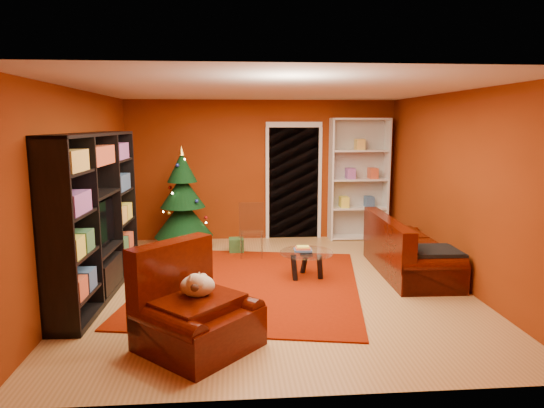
{
  "coord_description": "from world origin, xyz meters",
  "views": [
    {
      "loc": [
        -0.54,
        -6.3,
        2.17
      ],
      "look_at": [
        0.0,
        0.4,
        1.05
      ],
      "focal_mm": 32.0,
      "sensor_mm": 36.0,
      "label": 1
    }
  ],
  "objects": [
    {
      "name": "ceiling",
      "position": [
        0.0,
        0.0,
        2.62
      ],
      "size": [
        5.0,
        5.5,
        0.05
      ],
      "primitive_type": "cube",
      "color": "silver",
      "rests_on": "wall_back"
    },
    {
      "name": "rug",
      "position": [
        -0.32,
        0.02,
        0.01
      ],
      "size": [
        3.41,
        3.79,
        0.02
      ],
      "primitive_type": "cube",
      "rotation": [
        0.0,
        0.0,
        -0.18
      ],
      "color": "#771701",
      "rests_on": "floor"
    },
    {
      "name": "gift_box_green",
      "position": [
        -0.5,
        1.73,
        0.12
      ],
      "size": [
        0.25,
        0.25,
        0.25
      ],
      "primitive_type": "cube",
      "rotation": [
        0.0,
        0.0,
        0.03
      ],
      "color": "#265325",
      "rests_on": "floor"
    },
    {
      "name": "floor",
      "position": [
        0.0,
        0.0,
        -0.03
      ],
      "size": [
        5.0,
        5.5,
        0.05
      ],
      "primitive_type": "cube",
      "color": "#AA7A42",
      "rests_on": "ground"
    },
    {
      "name": "dog",
      "position": [
        -0.9,
        -1.74,
        0.61
      ],
      "size": [
        0.49,
        0.5,
        0.27
      ],
      "primitive_type": null,
      "rotation": [
        0.0,
        0.0,
        0.81
      ],
      "color": "beige",
      "rests_on": "armchair"
    },
    {
      "name": "media_unit",
      "position": [
        -2.27,
        -0.17,
        1.03
      ],
      "size": [
        0.49,
        2.69,
        2.06
      ],
      "primitive_type": null,
      "rotation": [
        0.0,
        0.0,
        -0.03
      ],
      "color": "black",
      "rests_on": "floor"
    },
    {
      "name": "coffee_table",
      "position": [
        0.47,
        0.24,
        0.2
      ],
      "size": [
        0.78,
        0.78,
        0.47
      ],
      "primitive_type": null,
      "rotation": [
        0.0,
        0.0,
        -0.04
      ],
      "color": "gray",
      "rests_on": "rug"
    },
    {
      "name": "armchair",
      "position": [
        -0.9,
        -1.81,
        0.41
      ],
      "size": [
        1.48,
        1.48,
        0.82
      ],
      "primitive_type": null,
      "rotation": [
        0.0,
        0.0,
        0.81
      ],
      "color": "black",
      "rests_on": "rug"
    },
    {
      "name": "acrylic_chair",
      "position": [
        -0.25,
        1.4,
        0.4
      ],
      "size": [
        0.42,
        0.46,
        0.8
      ],
      "primitive_type": null,
      "rotation": [
        0.0,
        0.0,
        -0.03
      ],
      "color": "#66605B",
      "rests_on": "rug"
    },
    {
      "name": "doorway",
      "position": [
        0.6,
        2.73,
        1.05
      ],
      "size": [
        1.06,
        0.6,
        2.16
      ],
      "primitive_type": null,
      "color": "black",
      "rests_on": "floor"
    },
    {
      "name": "gift_box_teal",
      "position": [
        -1.3,
        1.48,
        0.16
      ],
      "size": [
        0.33,
        0.33,
        0.32
      ],
      "primitive_type": "cube",
      "rotation": [
        0.0,
        0.0,
        -0.02
      ],
      "color": "teal",
      "rests_on": "floor"
    },
    {
      "name": "wall_right",
      "position": [
        2.52,
        0.0,
        1.3
      ],
      "size": [
        0.05,
        5.5,
        2.6
      ],
      "primitive_type": "cube",
      "color": "maroon",
      "rests_on": "ground"
    },
    {
      "name": "wall_back",
      "position": [
        0.0,
        2.77,
        1.3
      ],
      "size": [
        5.0,
        0.05,
        2.6
      ],
      "primitive_type": "cube",
      "color": "maroon",
      "rests_on": "ground"
    },
    {
      "name": "sofa",
      "position": [
        2.02,
        0.36,
        0.42
      ],
      "size": [
        0.93,
        1.98,
        0.84
      ],
      "primitive_type": null,
      "rotation": [
        0.0,
        0.0,
        1.55
      ],
      "color": "black",
      "rests_on": "rug"
    },
    {
      "name": "white_bookshelf",
      "position": [
        1.81,
        2.57,
        1.13
      ],
      "size": [
        1.08,
        0.39,
        2.33
      ],
      "primitive_type": null,
      "rotation": [
        0.0,
        0.0,
        0.01
      ],
      "color": "white",
      "rests_on": "floor"
    },
    {
      "name": "christmas_tree",
      "position": [
        -1.41,
        2.08,
        0.88
      ],
      "size": [
        1.24,
        1.24,
        1.81
      ],
      "primitive_type": null,
      "rotation": [
        0.0,
        0.0,
        0.26
      ],
      "color": "black",
      "rests_on": "floor"
    },
    {
      "name": "wall_left",
      "position": [
        -2.52,
        0.0,
        1.3
      ],
      "size": [
        0.05,
        5.5,
        2.6
      ],
      "primitive_type": "cube",
      "color": "maroon",
      "rests_on": "ground"
    }
  ]
}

